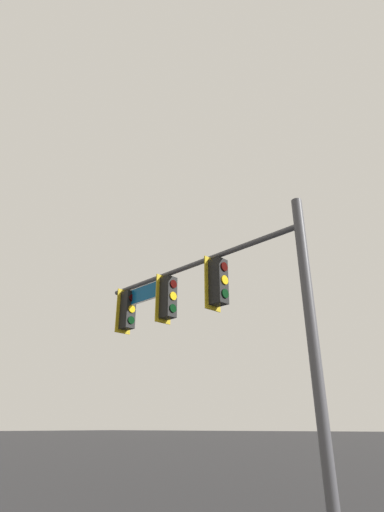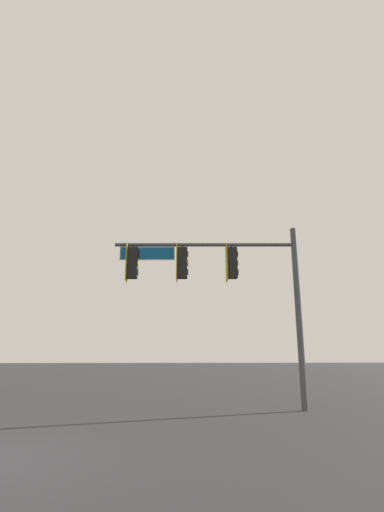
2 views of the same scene
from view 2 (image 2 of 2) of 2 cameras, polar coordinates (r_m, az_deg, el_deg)
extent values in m
cylinder|color=#47474C|center=(14.23, 15.00, -8.10)|extent=(0.22, 0.22, 6.17)
cylinder|color=#47474C|center=(14.24, 1.82, 1.61)|extent=(6.33, 1.10, 0.13)
cube|color=gold|center=(14.12, 4.96, -1.00)|extent=(0.11, 0.52, 1.30)
cube|color=black|center=(14.13, 5.72, -1.00)|extent=(0.40, 0.37, 1.10)
cylinder|color=black|center=(14.29, 5.66, 1.38)|extent=(0.04, 0.04, 0.12)
cylinder|color=#340503|center=(14.24, 6.49, 0.29)|extent=(0.06, 0.22, 0.22)
cylinder|color=yellow|center=(14.16, 6.53, -1.00)|extent=(0.06, 0.22, 0.22)
cylinder|color=black|center=(14.08, 6.57, -2.31)|extent=(0.06, 0.22, 0.22)
cube|color=gold|center=(14.07, -2.18, -1.01)|extent=(0.11, 0.52, 1.30)
cube|color=black|center=(14.07, -1.41, -1.01)|extent=(0.40, 0.37, 1.10)
cylinder|color=black|center=(14.22, -1.40, 1.38)|extent=(0.04, 0.04, 0.12)
cylinder|color=#340503|center=(14.15, -0.59, 0.29)|extent=(0.06, 0.22, 0.22)
cylinder|color=yellow|center=(14.06, -0.60, -1.01)|extent=(0.06, 0.22, 0.22)
cylinder|color=black|center=(13.99, -0.60, -2.32)|extent=(0.06, 0.22, 0.22)
cube|color=gold|center=(14.25, -9.26, -1.00)|extent=(0.11, 0.52, 1.30)
cube|color=black|center=(14.22, -8.50, -1.00)|extent=(0.40, 0.37, 1.10)
cylinder|color=black|center=(14.37, -8.41, 1.37)|extent=(0.04, 0.04, 0.12)
cylinder|color=#340503|center=(14.27, -7.66, 0.29)|extent=(0.06, 0.22, 0.22)
cylinder|color=yellow|center=(14.19, -7.70, -1.00)|extent=(0.06, 0.22, 0.22)
cylinder|color=black|center=(14.12, -7.75, -2.30)|extent=(0.06, 0.22, 0.22)
cube|color=#0A4C7F|center=(14.24, -6.41, 0.37)|extent=(1.88, 0.33, 0.44)
cube|color=white|center=(14.24, -6.41, 0.37)|extent=(1.94, 0.32, 0.50)
camera|label=1|loc=(9.99, 46.82, -9.18)|focal=28.00mm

